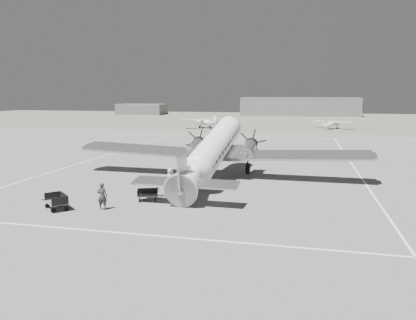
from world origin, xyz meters
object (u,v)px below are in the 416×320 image
object	(u,v)px
hangar_main	(299,106)
dc3_airliner	(213,151)
baggage_cart_near	(147,195)
baggage_cart_far	(56,202)
passenger	(170,178)
shed_secondary	(142,109)
ground_crew	(102,196)
light_plane_left	(205,123)
light_plane_right	(333,125)
ramp_agent	(158,186)

from	to	relation	value
hangar_main	dc3_airliner	size ratio (longest dim) A/B	1.49
baggage_cart_near	baggage_cart_far	world-z (taller)	baggage_cart_far
passenger	shed_secondary	bearing A→B (deg)	41.22
baggage_cart_near	passenger	xyz separation A→B (m)	(0.38, 4.17, 0.42)
dc3_airliner	ground_crew	size ratio (longest dim) A/B	15.16
shed_secondary	light_plane_left	bearing A→B (deg)	-55.74
baggage_cart_far	passenger	world-z (taller)	passenger
baggage_cart_far	light_plane_right	bearing A→B (deg)	113.48
hangar_main	shed_secondary	xyz separation A→B (m)	(-60.00, -5.00, -1.30)
light_plane_right	hangar_main	bearing A→B (deg)	125.26
baggage_cart_near	ground_crew	distance (m)	3.57
dc3_airliner	baggage_cart_near	xyz separation A→B (m)	(-3.15, -8.04, -2.24)
dc3_airliner	light_plane_left	xyz separation A→B (m)	(-14.22, 56.06, -1.49)
hangar_main	ramp_agent	size ratio (longest dim) A/B	26.52
dc3_airliner	hangar_main	bearing A→B (deg)	88.21
baggage_cart_near	ramp_agent	size ratio (longest dim) A/B	0.97
baggage_cart_near	ramp_agent	bearing A→B (deg)	56.82
ramp_agent	passenger	size ratio (longest dim) A/B	0.93
baggage_cart_near	baggage_cart_far	bearing A→B (deg)	-165.75
baggage_cart_far	shed_secondary	bearing A→B (deg)	150.79
shed_secondary	baggage_cart_far	bearing A→B (deg)	-70.13
hangar_main	ramp_agent	bearing A→B (deg)	-94.16
hangar_main	light_plane_right	size ratio (longest dim) A/B	4.44
baggage_cart_near	ground_crew	xyz separation A→B (m)	(-2.12, -2.84, 0.49)
hangar_main	shed_secondary	size ratio (longest dim) A/B	2.33
hangar_main	dc3_airliner	xyz separation A→B (m)	(-6.30, -119.04, -0.62)
light_plane_left	light_plane_right	bearing A→B (deg)	-33.73
dc3_airliner	passenger	size ratio (longest dim) A/B	16.45
shed_secondary	dc3_airliner	world-z (taller)	dc3_airliner
light_plane_right	ramp_agent	distance (m)	69.27
hangar_main	baggage_cart_near	world-z (taller)	hangar_main
ground_crew	baggage_cart_near	bearing A→B (deg)	-135.98
dc3_airliner	passenger	distance (m)	5.10
light_plane_left	baggage_cart_far	world-z (taller)	light_plane_left
baggage_cart_far	ground_crew	distance (m)	3.14
light_plane_right	baggage_cart_far	bearing A→B (deg)	-80.01
light_plane_right	passenger	distance (m)	66.58
ground_crew	ramp_agent	distance (m)	4.89
ground_crew	passenger	distance (m)	7.43
light_plane_left	passenger	size ratio (longest dim) A/B	6.71
shed_secondary	baggage_cart_far	xyz separation A→B (m)	(45.40, -125.65, -1.47)
light_plane_left	ramp_agent	distance (m)	63.72
ground_crew	ramp_agent	size ratio (longest dim) A/B	1.17
shed_secondary	light_plane_left	xyz separation A→B (m)	(39.49, -57.98, -0.81)
passenger	light_plane_right	bearing A→B (deg)	2.96
dc3_airliner	baggage_cart_far	world-z (taller)	dc3_airliner
light_plane_right	baggage_cart_far	xyz separation A→B (m)	(-22.64, -72.08, -0.45)
baggage_cart_near	light_plane_left	bearing A→B (deg)	79.30
light_plane_right	baggage_cart_near	xyz separation A→B (m)	(-17.50, -68.51, -0.55)
dc3_airliner	baggage_cart_far	distance (m)	14.43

